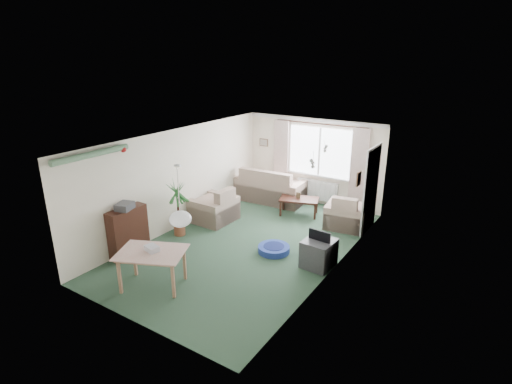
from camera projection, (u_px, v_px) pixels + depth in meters
The scene contains 25 objects.
ground at pixel (249, 244), 8.91m from camera, with size 6.50×6.50×0.00m, color #2A4733.
window at pixel (320, 152), 10.89m from camera, with size 1.80×0.03×1.30m, color white.
curtain_rod at pixel (320, 124), 10.57m from camera, with size 2.60×0.03×0.03m, color black.
curtain_left at pixel (281, 155), 11.47m from camera, with size 0.45×0.08×2.00m, color beige.
curtain_right at pixel (359, 167), 10.30m from camera, with size 0.45×0.08×2.00m, color beige.
radiator at pixel (317, 190), 11.22m from camera, with size 1.20×0.10×0.55m, color white.
doorway at pixel (371, 191), 9.32m from camera, with size 0.03×0.95×2.00m, color black.
pendant_lamp at pixel (180, 219), 6.49m from camera, with size 0.36×0.36×0.36m, color white.
tinsel_garland at pixel (92, 154), 7.31m from camera, with size 1.60×1.60×0.12m, color #196626.
bauble_cluster_a at pixel (325, 146), 8.24m from camera, with size 0.20×0.20×0.20m, color silver.
bauble_cluster_b at pixel (313, 161), 7.13m from camera, with size 0.20×0.20×0.20m, color silver.
wall_picture_back at pixel (264, 142), 11.79m from camera, with size 0.28×0.03×0.22m, color brown.
wall_picture_right at pixel (359, 179), 8.35m from camera, with size 0.03×0.24×0.30m, color brown.
sofa at pixel (272, 184), 11.47m from camera, with size 1.95×1.03×0.97m, color beige.
armchair_corner at pixel (347, 210), 9.70m from camera, with size 0.96×0.91×0.86m, color beige.
armchair_left at pixel (214, 204), 10.05m from camera, with size 0.99×0.94×0.89m, color beige.
coffee_table at pixel (299, 207), 10.50m from camera, with size 0.99×0.55×0.45m, color black.
photo_frame at pixel (298, 195), 10.42m from camera, with size 0.12×0.02×0.16m, color brown.
bookshelf at pixel (128, 232), 8.28m from camera, with size 0.29×0.86×1.05m, color black.
hifi_box at pixel (125, 206), 8.04m from camera, with size 0.28×0.35×0.14m, color #3D3C42.
houseplant at pixel (178, 209), 9.18m from camera, with size 0.56×0.56×1.31m, color #1C541F.
dining_table at pixel (153, 269), 7.21m from camera, with size 1.08×0.72×0.68m, color tan.
gift_box at pixel (152, 249), 7.11m from camera, with size 0.25×0.18×0.12m, color silver.
tv_cube at pixel (319, 253), 7.92m from camera, with size 0.56×0.61×0.56m, color #333237.
pet_bed at pixel (274, 249), 8.55m from camera, with size 0.68×0.68×0.14m, color #212997.
Camera 1 is at (4.47, -6.68, 4.02)m, focal length 28.00 mm.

